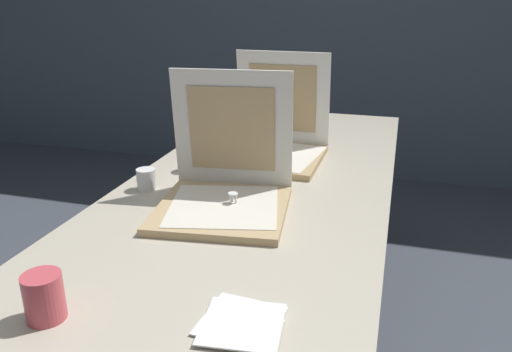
{
  "coord_description": "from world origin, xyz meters",
  "views": [
    {
      "loc": [
        0.42,
        -0.98,
        1.32
      ],
      "look_at": [
        0.02,
        0.4,
        0.79
      ],
      "focal_mm": 35.29,
      "sensor_mm": 36.0,
      "label": 1
    }
  ],
  "objects_px": {
    "pizza_box_front": "(225,190)",
    "table": "(263,191)",
    "pizza_box_middle": "(274,143)",
    "cup_white_mid": "(191,161)",
    "cup_white_near_center": "(146,179)",
    "napkin_pile": "(242,322)",
    "cup_printed_front": "(44,297)"
  },
  "relations": [
    {
      "from": "table",
      "to": "cup_white_mid",
      "type": "bearing_deg",
      "value": -179.21
    },
    {
      "from": "pizza_box_front",
      "to": "cup_white_mid",
      "type": "distance_m",
      "value": 0.35
    },
    {
      "from": "pizza_box_front",
      "to": "table",
      "type": "bearing_deg",
      "value": 74.88
    },
    {
      "from": "pizza_box_front",
      "to": "cup_white_mid",
      "type": "xyz_separation_m",
      "value": [
        -0.22,
        0.27,
        -0.02
      ]
    },
    {
      "from": "table",
      "to": "cup_printed_front",
      "type": "xyz_separation_m",
      "value": [
        -0.19,
        -0.86,
        0.1
      ]
    },
    {
      "from": "table",
      "to": "cup_white_near_center",
      "type": "bearing_deg",
      "value": -147.65
    },
    {
      "from": "pizza_box_front",
      "to": "cup_white_mid",
      "type": "relative_size",
      "value": 6.09
    },
    {
      "from": "table",
      "to": "pizza_box_front",
      "type": "bearing_deg",
      "value": -97.96
    },
    {
      "from": "pizza_box_middle",
      "to": "cup_printed_front",
      "type": "height_order",
      "value": "pizza_box_middle"
    },
    {
      "from": "table",
      "to": "pizza_box_front",
      "type": "height_order",
      "value": "pizza_box_front"
    },
    {
      "from": "pizza_box_middle",
      "to": "cup_white_near_center",
      "type": "height_order",
      "value": "pizza_box_middle"
    },
    {
      "from": "pizza_box_middle",
      "to": "napkin_pile",
      "type": "relative_size",
      "value": 2.21
    },
    {
      "from": "table",
      "to": "cup_white_mid",
      "type": "relative_size",
      "value": 30.16
    },
    {
      "from": "pizza_box_middle",
      "to": "cup_white_mid",
      "type": "xyz_separation_m",
      "value": [
        -0.24,
        -0.22,
        -0.02
      ]
    },
    {
      "from": "table",
      "to": "cup_white_mid",
      "type": "distance_m",
      "value": 0.27
    },
    {
      "from": "napkin_pile",
      "to": "pizza_box_middle",
      "type": "bearing_deg",
      "value": 100.8
    },
    {
      "from": "cup_white_mid",
      "to": "napkin_pile",
      "type": "height_order",
      "value": "cup_white_mid"
    },
    {
      "from": "table",
      "to": "napkin_pile",
      "type": "relative_size",
      "value": 11.64
    },
    {
      "from": "cup_white_near_center",
      "to": "cup_white_mid",
      "type": "xyz_separation_m",
      "value": [
        0.06,
        0.2,
        0.0
      ]
    },
    {
      "from": "cup_white_near_center",
      "to": "cup_white_mid",
      "type": "distance_m",
      "value": 0.21
    },
    {
      "from": "pizza_box_middle",
      "to": "napkin_pile",
      "type": "distance_m",
      "value": 1.01
    },
    {
      "from": "pizza_box_front",
      "to": "cup_printed_front",
      "type": "bearing_deg",
      "value": -111.76
    },
    {
      "from": "table",
      "to": "cup_printed_front",
      "type": "bearing_deg",
      "value": -102.52
    },
    {
      "from": "pizza_box_front",
      "to": "napkin_pile",
      "type": "height_order",
      "value": "pizza_box_front"
    },
    {
      "from": "napkin_pile",
      "to": "table",
      "type": "bearing_deg",
      "value": 102.61
    },
    {
      "from": "cup_white_near_center",
      "to": "cup_white_mid",
      "type": "relative_size",
      "value": 1.0
    },
    {
      "from": "pizza_box_front",
      "to": "cup_white_near_center",
      "type": "relative_size",
      "value": 6.09
    },
    {
      "from": "pizza_box_front",
      "to": "cup_white_near_center",
      "type": "distance_m",
      "value": 0.29
    },
    {
      "from": "napkin_pile",
      "to": "cup_white_mid",
      "type": "bearing_deg",
      "value": 119.22
    },
    {
      "from": "pizza_box_middle",
      "to": "cup_white_mid",
      "type": "relative_size",
      "value": 5.72
    },
    {
      "from": "table",
      "to": "cup_white_near_center",
      "type": "xyz_separation_m",
      "value": [
        -0.32,
        -0.2,
        0.08
      ]
    },
    {
      "from": "pizza_box_front",
      "to": "pizza_box_middle",
      "type": "bearing_deg",
      "value": 80.23
    }
  ]
}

